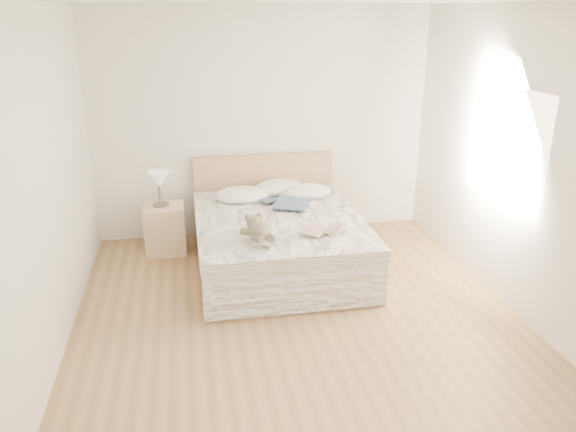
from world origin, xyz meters
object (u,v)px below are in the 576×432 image
object	(u,v)px
nightstand	(165,229)
childrens_book	(324,230)
photo_book	(234,197)
table_lamp	(159,182)
bed	(278,239)
teddy_bear	(259,238)

from	to	relation	value
nightstand	childrens_book	distance (m)	2.00
childrens_book	photo_book	bearing A→B (deg)	158.65
nightstand	table_lamp	world-z (taller)	table_lamp
table_lamp	childrens_book	size ratio (longest dim) A/B	0.97
table_lamp	childrens_book	distance (m)	2.02
nightstand	childrens_book	bearing A→B (deg)	-37.39
table_lamp	photo_book	size ratio (longest dim) A/B	1.29
nightstand	childrens_book	xyz separation A→B (m)	(1.57, -1.20, 0.35)
bed	photo_book	xyz separation A→B (m)	(-0.41, 0.56, 0.32)
childrens_book	teddy_bear	xyz separation A→B (m)	(-0.66, -0.14, 0.02)
nightstand	photo_book	world-z (taller)	photo_book
nightstand	teddy_bear	size ratio (longest dim) A/B	1.53
bed	teddy_bear	bearing A→B (deg)	-111.54
childrens_book	teddy_bear	size ratio (longest dim) A/B	1.10
bed	table_lamp	xyz separation A→B (m)	(-1.23, 0.61, 0.53)
bed	childrens_book	bearing A→B (deg)	-59.05
bed	nightstand	size ratio (longest dim) A/B	3.83
photo_book	teddy_bear	distance (m)	1.31
bed	nightstand	distance (m)	1.34
photo_book	teddy_bear	size ratio (longest dim) A/B	0.83
nightstand	childrens_book	size ratio (longest dim) A/B	1.39
bed	childrens_book	xyz separation A→B (m)	(0.36, -0.60, 0.32)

